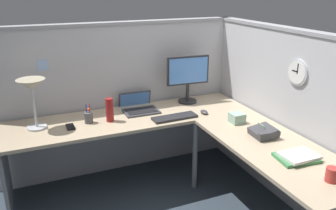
# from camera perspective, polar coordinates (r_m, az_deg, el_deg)

# --- Properties ---
(ground_plane) EXTENTS (6.80, 6.80, 0.00)m
(ground_plane) POSITION_cam_1_polar(r_m,az_deg,el_deg) (3.40, 3.12, -15.24)
(ground_plane) COLOR #2D3842
(cubicle_wall_back) EXTENTS (2.57, 0.12, 1.58)m
(cubicle_wall_back) POSITION_cam_1_polar(r_m,az_deg,el_deg) (3.66, -7.81, 1.18)
(cubicle_wall_back) COLOR #B2B2B7
(cubicle_wall_back) RESTS_ON ground
(cubicle_wall_right) EXTENTS (0.12, 2.37, 1.58)m
(cubicle_wall_right) POSITION_cam_1_polar(r_m,az_deg,el_deg) (3.28, 19.28, -1.98)
(cubicle_wall_right) COLOR #B2B2B7
(cubicle_wall_right) RESTS_ON ground
(desk) EXTENTS (2.35, 2.15, 0.73)m
(desk) POSITION_cam_1_polar(r_m,az_deg,el_deg) (2.98, 1.21, -6.37)
(desk) COLOR tan
(desk) RESTS_ON ground
(monitor) EXTENTS (0.46, 0.20, 0.50)m
(monitor) POSITION_cam_1_polar(r_m,az_deg,el_deg) (3.61, 3.32, 4.89)
(monitor) COLOR #232326
(monitor) RESTS_ON desk
(laptop) EXTENTS (0.35, 0.39, 0.22)m
(laptop) POSITION_cam_1_polar(r_m,az_deg,el_deg) (3.49, -4.95, -0.28)
(laptop) COLOR #38383D
(laptop) RESTS_ON desk
(keyboard) EXTENTS (0.43, 0.15, 0.02)m
(keyboard) POSITION_cam_1_polar(r_m,az_deg,el_deg) (3.25, 1.11, -2.05)
(keyboard) COLOR #232326
(keyboard) RESTS_ON desk
(computer_mouse) EXTENTS (0.06, 0.10, 0.03)m
(computer_mouse) POSITION_cam_1_polar(r_m,az_deg,el_deg) (3.38, 6.01, -1.17)
(computer_mouse) COLOR #38383D
(computer_mouse) RESTS_ON desk
(desk_lamp_dome) EXTENTS (0.24, 0.24, 0.44)m
(desk_lamp_dome) POSITION_cam_1_polar(r_m,az_deg,el_deg) (3.13, -21.66, 2.55)
(desk_lamp_dome) COLOR #B7BABF
(desk_lamp_dome) RESTS_ON desk
(pen_cup) EXTENTS (0.08, 0.08, 0.18)m
(pen_cup) POSITION_cam_1_polar(r_m,az_deg,el_deg) (3.21, -13.03, -2.02)
(pen_cup) COLOR #4C4C51
(pen_cup) RESTS_ON desk
(cell_phone) EXTENTS (0.07, 0.14, 0.01)m
(cell_phone) POSITION_cam_1_polar(r_m,az_deg,el_deg) (3.17, -15.88, -3.49)
(cell_phone) COLOR black
(cell_phone) RESTS_ON desk
(thermos_flask) EXTENTS (0.07, 0.07, 0.22)m
(thermos_flask) POSITION_cam_1_polar(r_m,az_deg,el_deg) (3.19, -9.65, -0.81)
(thermos_flask) COLOR maroon
(thermos_flask) RESTS_ON desk
(office_phone) EXTENTS (0.21, 0.22, 0.11)m
(office_phone) POSITION_cam_1_polar(r_m,az_deg,el_deg) (2.96, 15.56, -4.42)
(office_phone) COLOR #38383D
(office_phone) RESTS_ON desk
(book_stack) EXTENTS (0.31, 0.25, 0.04)m
(book_stack) POSITION_cam_1_polar(r_m,az_deg,el_deg) (2.68, 20.66, -8.05)
(book_stack) COLOR #3F7F4C
(book_stack) RESTS_ON desk
(coffee_mug) EXTENTS (0.08, 0.08, 0.10)m
(coffee_mug) POSITION_cam_1_polar(r_m,az_deg,el_deg) (2.48, 25.50, -10.38)
(coffee_mug) COLOR #B2332D
(coffee_mug) RESTS_ON desk
(tissue_box) EXTENTS (0.12, 0.12, 0.09)m
(tissue_box) POSITION_cam_1_polar(r_m,az_deg,el_deg) (3.20, 11.34, -2.12)
(tissue_box) COLOR #8CAD99
(tissue_box) RESTS_ON desk
(wall_clock) EXTENTS (0.04, 0.22, 0.22)m
(wall_clock) POSITION_cam_1_polar(r_m,az_deg,el_deg) (3.04, 20.74, 5.07)
(wall_clock) COLOR #B7BABF
(pinned_note_leftmost) EXTENTS (0.09, 0.00, 0.10)m
(pinned_note_leftmost) POSITION_cam_1_polar(r_m,az_deg,el_deg) (3.39, -20.04, 6.22)
(pinned_note_leftmost) COLOR #99B7E5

